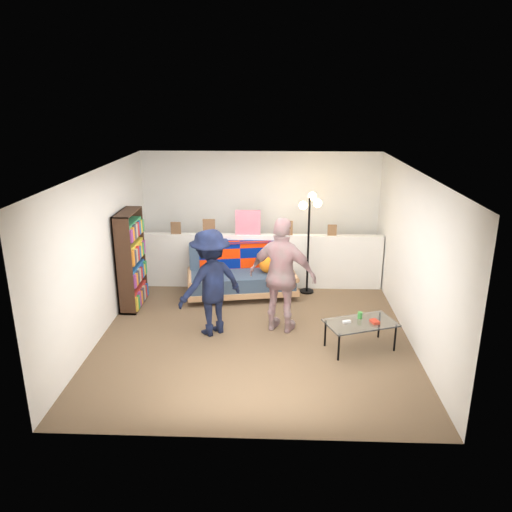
{
  "coord_description": "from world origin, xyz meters",
  "views": [
    {
      "loc": [
        0.29,
        -6.83,
        3.42
      ],
      "look_at": [
        0.0,
        0.4,
        1.05
      ],
      "focal_mm": 35.0,
      "sensor_mm": 36.0,
      "label": 1
    }
  ],
  "objects_px": {
    "person_left": "(211,283)",
    "person_right": "(282,276)",
    "bookshelf": "(131,263)",
    "floor_lamp": "(310,223)",
    "coffee_table": "(361,324)",
    "futon_sofa": "(242,274)"
  },
  "relations": [
    {
      "from": "futon_sofa",
      "to": "person_right",
      "type": "height_order",
      "value": "person_right"
    },
    {
      "from": "coffee_table",
      "to": "person_right",
      "type": "relative_size",
      "value": 0.62
    },
    {
      "from": "floor_lamp",
      "to": "person_left",
      "type": "bearing_deg",
      "value": -132.33
    },
    {
      "from": "bookshelf",
      "to": "floor_lamp",
      "type": "distance_m",
      "value": 3.1
    },
    {
      "from": "futon_sofa",
      "to": "coffee_table",
      "type": "bearing_deg",
      "value": -47.07
    },
    {
      "from": "bookshelf",
      "to": "person_right",
      "type": "xyz_separation_m",
      "value": [
        2.48,
        -0.82,
        0.11
      ]
    },
    {
      "from": "floor_lamp",
      "to": "futon_sofa",
      "type": "bearing_deg",
      "value": -171.28
    },
    {
      "from": "floor_lamp",
      "to": "person_right",
      "type": "xyz_separation_m",
      "value": [
        -0.48,
        -1.55,
        -0.41
      ]
    },
    {
      "from": "person_left",
      "to": "person_right",
      "type": "relative_size",
      "value": 0.91
    },
    {
      "from": "coffee_table",
      "to": "person_right",
      "type": "height_order",
      "value": "person_right"
    },
    {
      "from": "bookshelf",
      "to": "person_left",
      "type": "xyz_separation_m",
      "value": [
        1.44,
        -0.95,
        0.04
      ]
    },
    {
      "from": "person_left",
      "to": "person_right",
      "type": "xyz_separation_m",
      "value": [
        1.04,
        0.13,
        0.07
      ]
    },
    {
      "from": "futon_sofa",
      "to": "person_left",
      "type": "height_order",
      "value": "person_left"
    },
    {
      "from": "floor_lamp",
      "to": "person_left",
      "type": "distance_m",
      "value": 2.32
    },
    {
      "from": "floor_lamp",
      "to": "person_right",
      "type": "relative_size",
      "value": 1.04
    },
    {
      "from": "bookshelf",
      "to": "person_right",
      "type": "bearing_deg",
      "value": -18.25
    },
    {
      "from": "bookshelf",
      "to": "person_right",
      "type": "relative_size",
      "value": 0.93
    },
    {
      "from": "coffee_table",
      "to": "person_left",
      "type": "bearing_deg",
      "value": 169.11
    },
    {
      "from": "bookshelf",
      "to": "floor_lamp",
      "type": "relative_size",
      "value": 0.9
    },
    {
      "from": "coffee_table",
      "to": "floor_lamp",
      "type": "relative_size",
      "value": 0.6
    },
    {
      "from": "futon_sofa",
      "to": "person_left",
      "type": "relative_size",
      "value": 1.27
    },
    {
      "from": "person_left",
      "to": "person_right",
      "type": "distance_m",
      "value": 1.05
    }
  ]
}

